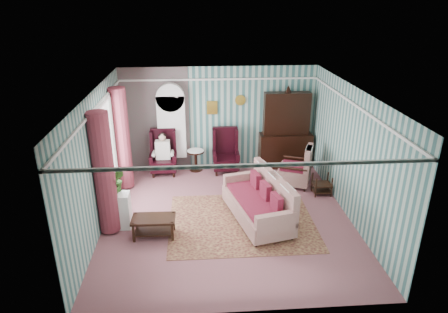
{
  "coord_description": "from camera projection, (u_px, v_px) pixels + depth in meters",
  "views": [
    {
      "loc": [
        -0.65,
        -7.95,
        4.75
      ],
      "look_at": [
        -0.03,
        0.6,
        1.23
      ],
      "focal_mm": 32.0,
      "sensor_mm": 36.0,
      "label": 1
    }
  ],
  "objects": [
    {
      "name": "nest_table",
      "position": [
        322.0,
        184.0,
        10.07
      ],
      "size": [
        0.45,
        0.38,
        0.54
      ],
      "primitive_type": "cube",
      "color": "black",
      "rests_on": "floor"
    },
    {
      "name": "potted_plant_b",
      "position": [
        118.0,
        180.0,
        8.47
      ],
      "size": [
        0.32,
        0.27,
        0.52
      ],
      "primitive_type": "imported",
      "rotation": [
        0.0,
        0.0,
        -0.15
      ],
      "color": "#1E4D18",
      "rests_on": "plant_stand"
    },
    {
      "name": "round_side_table",
      "position": [
        196.0,
        161.0,
        11.42
      ],
      "size": [
        0.5,
        0.5,
        0.6
      ],
      "primitive_type": "cylinder",
      "color": "black",
      "rests_on": "floor"
    },
    {
      "name": "bookcase",
      "position": [
        172.0,
        131.0,
        11.29
      ],
      "size": [
        0.8,
        0.28,
        2.24
      ],
      "primitive_type": "cube",
      "color": "silver",
      "rests_on": "floor"
    },
    {
      "name": "potted_plant_a",
      "position": [
        110.0,
        187.0,
        8.25
      ],
      "size": [
        0.41,
        0.35,
        0.45
      ],
      "primitive_type": "imported",
      "rotation": [
        0.0,
        0.0,
        -0.01
      ],
      "color": "#184E1B",
      "rests_on": "plant_stand"
    },
    {
      "name": "seated_woman",
      "position": [
        163.0,
        154.0,
        11.11
      ],
      "size": [
        0.44,
        0.4,
        1.18
      ],
      "primitive_type": null,
      "color": "silver",
      "rests_on": "floor"
    },
    {
      "name": "wingback_left",
      "position": [
        163.0,
        153.0,
        11.1
      ],
      "size": [
        0.76,
        0.8,
        1.25
      ],
      "primitive_type": "cube",
      "color": "black",
      "rests_on": "floor"
    },
    {
      "name": "floral_armchair",
      "position": [
        295.0,
        166.0,
        10.49
      ],
      "size": [
        1.09,
        1.13,
        1.05
      ],
      "primitive_type": "cube",
      "rotation": [
        0.0,
        0.0,
        1.19
      ],
      "color": "beige",
      "rests_on": "floor"
    },
    {
      "name": "wingback_right",
      "position": [
        226.0,
        151.0,
        11.22
      ],
      "size": [
        0.76,
        0.8,
        1.25
      ],
      "primitive_type": "cube",
      "color": "black",
      "rests_on": "floor"
    },
    {
      "name": "room_shell",
      "position": [
        198.0,
        131.0,
        8.54
      ],
      "size": [
        5.53,
        6.02,
        2.91
      ],
      "color": "#3B6B68",
      "rests_on": "ground"
    },
    {
      "name": "potted_plant_c",
      "position": [
        114.0,
        185.0,
        8.43
      ],
      "size": [
        0.24,
        0.24,
        0.37
      ],
      "primitive_type": "imported",
      "rotation": [
        0.0,
        0.0,
        -0.18
      ],
      "color": "#254D18",
      "rests_on": "plant_stand"
    },
    {
      "name": "sofa",
      "position": [
        257.0,
        199.0,
        8.81
      ],
      "size": [
        1.53,
        2.35,
        1.05
      ],
      "primitive_type": "cube",
      "rotation": [
        0.0,
        0.0,
        1.81
      ],
      "color": "#C3AF97",
      "rests_on": "floor"
    },
    {
      "name": "rug",
      "position": [
        242.0,
        222.0,
        8.92
      ],
      "size": [
        3.2,
        2.6,
        0.01
      ],
      "primitive_type": "cube",
      "color": "#4A181F",
      "rests_on": "floor"
    },
    {
      "name": "dresser_hutch",
      "position": [
        286.0,
        128.0,
        11.37
      ],
      "size": [
        1.5,
        0.56,
        2.36
      ],
      "primitive_type": "cube",
      "color": "black",
      "rests_on": "floor"
    },
    {
      "name": "plant_stand",
      "position": [
        118.0,
        211.0,
        8.59
      ],
      "size": [
        0.55,
        0.35,
        0.8
      ],
      "primitive_type": "cube",
      "color": "silver",
      "rests_on": "floor"
    },
    {
      "name": "coffee_table",
      "position": [
        154.0,
        227.0,
        8.33
      ],
      "size": [
        0.91,
        0.52,
        0.44
      ],
      "primitive_type": "cube",
      "rotation": [
        0.0,
        0.0,
        -0.02
      ],
      "color": "black",
      "rests_on": "floor"
    },
    {
      "name": "floor",
      "position": [
        227.0,
        215.0,
        9.18
      ],
      "size": [
        6.0,
        6.0,
        0.0
      ],
      "primitive_type": "plane",
      "color": "#8A5056",
      "rests_on": "ground"
    }
  ]
}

